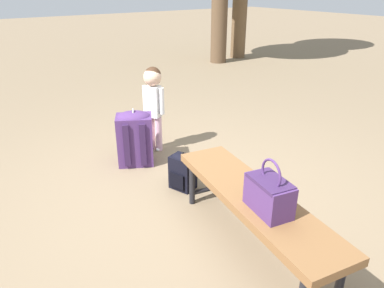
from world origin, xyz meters
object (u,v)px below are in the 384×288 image
(park_bench, at_px, (253,201))
(backpack_large, at_px, (135,136))
(handbag, at_px, (269,194))
(backpack_small, at_px, (183,170))
(child_standing, at_px, (153,96))

(park_bench, height_order, backpack_large, backpack_large)
(handbag, bearing_deg, backpack_large, -0.28)
(park_bench, bearing_deg, backpack_large, 1.86)
(backpack_small, bearing_deg, backpack_large, 9.08)
(backpack_large, bearing_deg, handbag, 179.72)
(handbag, relative_size, backpack_large, 0.60)
(handbag, xyz_separation_m, backpack_small, (1.17, -0.13, -0.39))
(park_bench, relative_size, child_standing, 1.70)
(park_bench, bearing_deg, backpack_small, -3.57)
(backpack_large, height_order, backpack_small, backpack_large)
(child_standing, distance_m, backpack_small, 1.04)
(park_bench, distance_m, handbag, 0.27)
(handbag, xyz_separation_m, backpack_large, (1.90, -0.01, -0.27))
(child_standing, bearing_deg, backpack_small, 166.07)
(park_bench, height_order, handbag, handbag)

